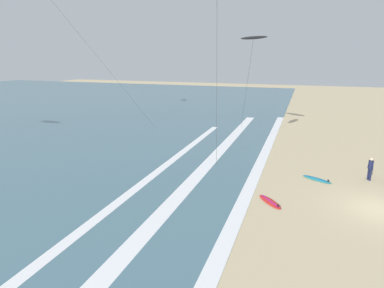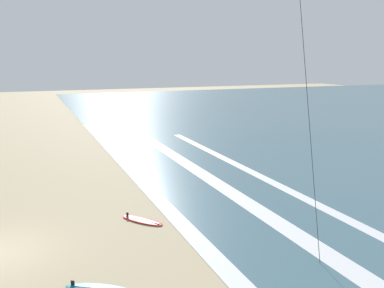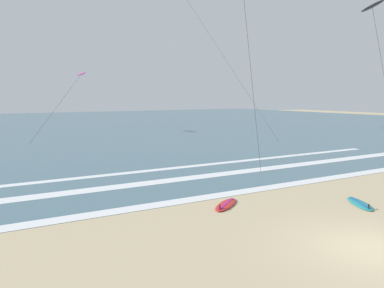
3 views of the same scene
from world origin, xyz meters
The scene contains 4 objects.
wave_foam_shoreline centered at (-0.82, 7.42, 0.01)m, with size 56.13×0.80×0.01m, color white.
wave_foam_mid_break centered at (1.76, 11.30, 0.01)m, with size 48.04×0.99×0.01m, color white.
wave_foam_outer_break centered at (-0.77, 14.31, 0.01)m, with size 37.99×0.65×0.01m, color white.
surfboard_left_pile centered at (-0.99, 5.94, 0.05)m, with size 2.03×1.76×0.25m.
Camera 2 is at (15.25, 1.72, 6.92)m, focal length 38.14 mm.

